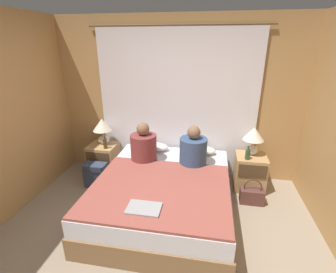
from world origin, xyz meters
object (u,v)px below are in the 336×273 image
at_px(lamp_right, 253,137).
at_px(person_left_in_bed, 144,146).
at_px(bed, 164,194).
at_px(person_right_in_bed, 193,150).
at_px(backpack_on_floor, 96,174).
at_px(pillow_right, 197,150).
at_px(nightstand_left, 104,160).
at_px(beer_bottle_on_left_stand, 105,143).
at_px(laptop_on_bed, 144,208).
at_px(nightstand_right, 250,172).
at_px(beer_bottle_on_right_stand, 248,154).
at_px(handbag_on_floor, 252,195).
at_px(lamp_left, 102,128).
at_px(pillow_left, 151,146).

distance_m(lamp_right, person_left_in_bed, 1.61).
relative_size(bed, person_right_in_bed, 3.50).
bearing_deg(backpack_on_floor, lamp_right, 10.95).
xyz_separation_m(pillow_right, person_right_in_bed, (-0.04, -0.36, 0.16)).
height_order(nightstand_left, beer_bottle_on_left_stand, beer_bottle_on_left_stand).
relative_size(laptop_on_bed, backpack_on_floor, 0.90).
xyz_separation_m(nightstand_right, lamp_right, (-0.00, 0.07, 0.55)).
xyz_separation_m(bed, beer_bottle_on_left_stand, (-1.07, 0.64, 0.38)).
bearing_deg(beer_bottle_on_right_stand, handbag_on_floor, -74.56).
xyz_separation_m(lamp_left, pillow_right, (1.54, -0.02, -0.26)).
xyz_separation_m(pillow_right, backpack_on_floor, (-1.51, -0.43, -0.33)).
relative_size(nightstand_left, beer_bottle_on_left_stand, 2.43).
relative_size(laptop_on_bed, handbag_on_floor, 0.93).
relative_size(pillow_right, handbag_on_floor, 1.51).
distance_m(person_right_in_bed, laptop_on_bed, 1.21).
height_order(lamp_left, lamp_right, same).
distance_m(person_left_in_bed, laptop_on_bed, 1.19).
xyz_separation_m(nightstand_left, backpack_on_floor, (0.03, -0.37, -0.05)).
bearing_deg(laptop_on_bed, beer_bottle_on_left_stand, 126.81).
height_order(nightstand_right, person_right_in_bed, person_right_in_bed).
height_order(beer_bottle_on_right_stand, backpack_on_floor, beer_bottle_on_right_stand).
height_order(lamp_right, person_right_in_bed, person_right_in_bed).
height_order(bed, beer_bottle_on_right_stand, beer_bottle_on_right_stand).
distance_m(nightstand_left, pillow_right, 1.57).
distance_m(nightstand_left, person_left_in_bed, 0.96).
height_order(beer_bottle_on_right_stand, handbag_on_floor, beer_bottle_on_right_stand).
bearing_deg(person_left_in_bed, lamp_right, 13.89).
bearing_deg(beer_bottle_on_left_stand, lamp_right, 4.76).
distance_m(lamp_left, person_left_in_bed, 0.89).
bearing_deg(lamp_right, backpack_on_floor, -169.05).
distance_m(bed, person_right_in_bed, 0.72).
relative_size(pillow_left, beer_bottle_on_left_stand, 2.54).
xyz_separation_m(lamp_right, person_left_in_bed, (-1.56, -0.39, -0.10)).
relative_size(lamp_left, pillow_left, 0.76).
xyz_separation_m(bed, backpack_on_floor, (-1.14, 0.38, -0.02)).
height_order(pillow_right, person_left_in_bed, person_left_in_bed).
bearing_deg(nightstand_right, bed, -147.35).
height_order(lamp_right, beer_bottle_on_right_stand, lamp_right).
xyz_separation_m(person_left_in_bed, laptop_on_bed, (0.31, -1.13, -0.18)).
bearing_deg(nightstand_left, person_left_in_bed, -21.43).
xyz_separation_m(lamp_left, beer_bottle_on_left_stand, (0.11, -0.19, -0.19)).
xyz_separation_m(nightstand_right, handbag_on_floor, (-0.00, -0.39, -0.15)).
xyz_separation_m(person_right_in_bed, beer_bottle_on_left_stand, (-1.40, 0.20, -0.09)).
xyz_separation_m(beer_bottle_on_left_stand, laptop_on_bed, (0.99, -1.33, -0.09)).
bearing_deg(lamp_left, nightstand_right, -1.80).
bearing_deg(laptop_on_bed, bed, 83.98).
distance_m(bed, lamp_right, 1.55).
xyz_separation_m(lamp_left, pillow_left, (0.81, -0.02, -0.26)).
relative_size(pillow_right, beer_bottle_on_right_stand, 2.72).
relative_size(bed, handbag_on_floor, 5.33).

